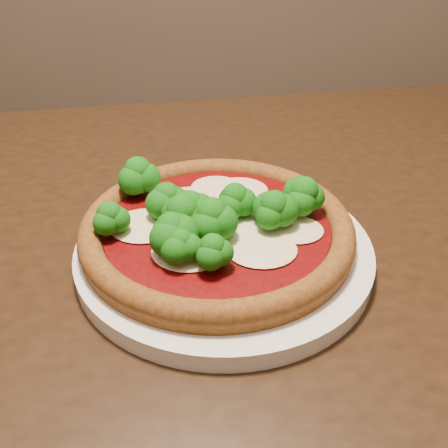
{
  "coord_description": "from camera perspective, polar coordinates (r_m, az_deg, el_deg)",
  "views": [
    {
      "loc": [
        0.18,
        -0.55,
        1.05
      ],
      "look_at": [
        0.19,
        -0.16,
        0.79
      ],
      "focal_mm": 40.0,
      "sensor_mm": 36.0,
      "label": 1
    }
  ],
  "objects": [
    {
      "name": "dining_table",
      "position": [
        0.57,
        -5.22,
        -10.68
      ],
      "size": [
        1.27,
        1.02,
        0.75
      ],
      "rotation": [
        0.0,
        0.0,
        0.15
      ],
      "color": "black",
      "rests_on": "floor"
    },
    {
      "name": "plate",
      "position": [
        0.49,
        0.0,
        -3.0
      ],
      "size": [
        0.29,
        0.29,
        0.02
      ],
      "primitive_type": "cylinder",
      "color": "white",
      "rests_on": "dining_table"
    },
    {
      "name": "pizza",
      "position": [
        0.48,
        -1.25,
        0.19
      ],
      "size": [
        0.27,
        0.27,
        0.06
      ],
      "rotation": [
        0.0,
        0.0,
        -0.09
      ],
      "color": "brown",
      "rests_on": "plate"
    }
  ]
}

